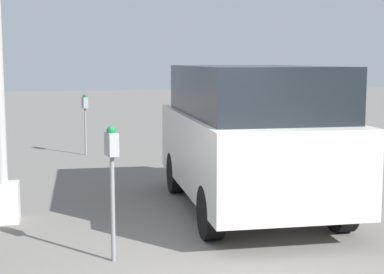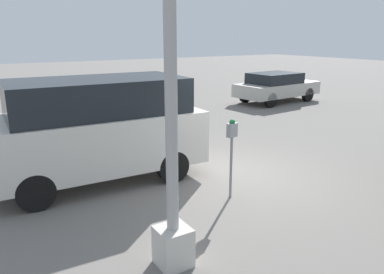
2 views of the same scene
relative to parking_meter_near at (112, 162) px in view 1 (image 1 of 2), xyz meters
name	(u,v)px [view 1 (image 1 of 2)]	position (x,y,z in m)	size (l,w,h in m)	color
parking_meter_near	(112,162)	(0.00, 0.00, 0.00)	(0.22, 0.15, 1.55)	gray
parking_meter_far	(85,110)	(7.81, -0.10, -0.06)	(0.22, 0.15, 1.47)	gray
parked_van	(249,134)	(1.86, -2.24, 0.03)	(4.49, 2.20, 2.19)	beige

